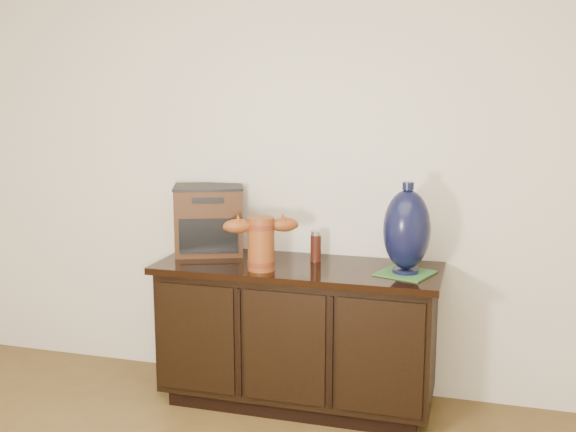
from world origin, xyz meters
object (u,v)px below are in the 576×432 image
(lamp_base, at_px, (407,230))
(spray_can, at_px, (316,246))
(sideboard, at_px, (298,333))
(terracotta_vessel, at_px, (261,240))
(tv_radio, at_px, (209,219))

(lamp_base, relative_size, spray_can, 2.73)
(sideboard, xyz_separation_m, terracotta_vessel, (-0.15, -0.15, 0.52))
(terracotta_vessel, xyz_separation_m, tv_radio, (-0.39, 0.28, 0.04))
(tv_radio, xyz_separation_m, lamp_base, (1.09, -0.16, 0.03))
(terracotta_vessel, relative_size, lamp_base, 0.83)
(sideboard, distance_m, terracotta_vessel, 0.56)
(terracotta_vessel, height_order, spray_can, terracotta_vessel)
(terracotta_vessel, relative_size, tv_radio, 0.81)
(sideboard, xyz_separation_m, lamp_base, (0.55, -0.02, 0.59))
(tv_radio, relative_size, lamp_base, 1.02)
(terracotta_vessel, relative_size, spray_can, 2.26)
(tv_radio, bearing_deg, terracotta_vessel, -56.64)
(terracotta_vessel, xyz_separation_m, lamp_base, (0.70, 0.12, 0.07))
(sideboard, relative_size, terracotta_vessel, 3.97)
(tv_radio, bearing_deg, lamp_base, -29.33)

